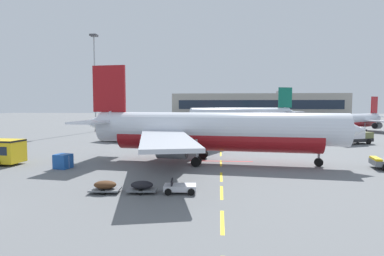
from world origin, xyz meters
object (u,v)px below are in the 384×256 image
(airliner_foreground, at_px, (212,131))
(apron_light_mast_near, at_px, (95,72))
(airliner_far_center, at_px, (243,116))
(fuel_service_truck, at_px, (114,133))
(uld_cargo_container, at_px, (63,161))
(catering_truck, at_px, (353,135))
(baggage_train, at_px, (142,187))
(airliner_mid_left, at_px, (355,121))

(airliner_foreground, xyz_separation_m, apron_light_mast_near, (-31.81, 42.14, 11.80))
(airliner_foreground, relative_size, apron_light_mast_near, 1.37)
(airliner_foreground, distance_m, airliner_far_center, 54.21)
(fuel_service_truck, distance_m, uld_cargo_container, 25.75)
(catering_truck, xyz_separation_m, baggage_train, (-30.31, -34.22, -1.12))
(airliner_foreground, xyz_separation_m, uld_cargo_container, (-16.56, -4.85, -3.15))
(apron_light_mast_near, bearing_deg, airliner_foreground, -52.95)
(baggage_train, bearing_deg, airliner_mid_left, 55.43)
(airliner_far_center, relative_size, catering_truck, 4.64)
(airliner_far_center, height_order, baggage_train, airliner_far_center)
(airliner_foreground, relative_size, catering_truck, 4.73)
(airliner_mid_left, height_order, apron_light_mast_near, apron_light_mast_near)
(airliner_mid_left, height_order, fuel_service_truck, airliner_mid_left)
(airliner_mid_left, height_order, catering_truck, airliner_mid_left)
(airliner_far_center, bearing_deg, uld_cargo_container, -112.66)
(baggage_train, height_order, apron_light_mast_near, apron_light_mast_near)
(airliner_mid_left, bearing_deg, airliner_far_center, 165.08)
(airliner_foreground, bearing_deg, baggage_train, -110.92)
(airliner_foreground, bearing_deg, catering_truck, 39.25)
(airliner_far_center, bearing_deg, baggage_train, -101.02)
(baggage_train, bearing_deg, catering_truck, 48.46)
(airliner_mid_left, height_order, baggage_train, airliner_mid_left)
(airliner_far_center, xyz_separation_m, uld_cargo_container, (-24.42, -58.49, -3.18))
(airliner_foreground, bearing_deg, fuel_service_truck, 133.11)
(airliner_far_center, distance_m, uld_cargo_container, 63.46)
(uld_cargo_container, xyz_separation_m, apron_light_mast_near, (-15.25, 46.99, 14.95))
(airliner_far_center, xyz_separation_m, catering_truck, (17.20, -33.16, -2.33))
(airliner_foreground, relative_size, airliner_far_center, 1.02)
(apron_light_mast_near, bearing_deg, catering_truck, -20.85)
(uld_cargo_container, bearing_deg, airliner_mid_left, 44.13)
(airliner_foreground, height_order, uld_cargo_container, airliner_foreground)
(airliner_foreground, height_order, catering_truck, airliner_foreground)
(airliner_foreground, relative_size, uld_cargo_container, 18.25)
(airliner_mid_left, bearing_deg, apron_light_mast_near, -176.62)
(airliner_foreground, bearing_deg, airliner_far_center, 81.66)
(uld_cargo_container, bearing_deg, baggage_train, -38.17)
(uld_cargo_container, height_order, apron_light_mast_near, apron_light_mast_near)
(catering_truck, distance_m, apron_light_mast_near, 62.47)
(airliner_far_center, bearing_deg, catering_truck, -62.59)
(apron_light_mast_near, bearing_deg, baggage_train, -64.58)
(catering_truck, bearing_deg, airliner_far_center, 117.41)
(airliner_far_center, distance_m, fuel_service_truck, 42.80)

